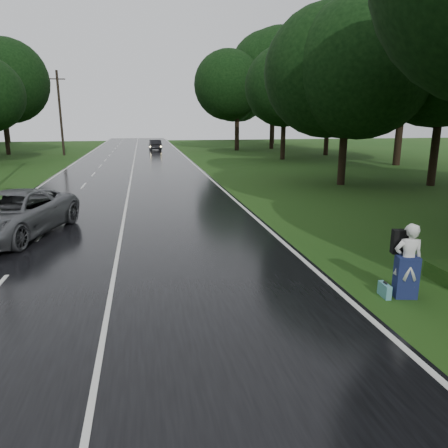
{
  "coord_description": "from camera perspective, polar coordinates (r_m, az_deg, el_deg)",
  "views": [
    {
      "loc": [
        0.97,
        -9.0,
        4.39
      ],
      "look_at": [
        3.42,
        3.84,
        1.1
      ],
      "focal_mm": 33.78,
      "sensor_mm": 36.0,
      "label": 1
    }
  ],
  "objects": [
    {
      "name": "ground",
      "position": [
        10.06,
        -15.6,
        -12.29
      ],
      "size": [
        160.0,
        160.0,
        0.0
      ],
      "primitive_type": "plane",
      "color": "#204213",
      "rests_on": "ground"
    },
    {
      "name": "road",
      "position": [
        29.35,
        -12.63,
        5.22
      ],
      "size": [
        12.0,
        140.0,
        0.04
      ],
      "primitive_type": "cube",
      "color": "black",
      "rests_on": "ground"
    },
    {
      "name": "lane_center",
      "position": [
        29.34,
        -12.63,
        5.26
      ],
      "size": [
        0.12,
        140.0,
        0.01
      ],
      "primitive_type": "cube",
      "color": "silver",
      "rests_on": "road"
    },
    {
      "name": "grey_car",
      "position": [
        17.67,
        -26.73,
        1.17
      ],
      "size": [
        4.47,
        6.66,
        1.7
      ],
      "primitive_type": "imported",
      "rotation": [
        0.0,
        0.0,
        5.99
      ],
      "color": "#57595D",
      "rests_on": "road"
    },
    {
      "name": "far_car",
      "position": [
        61.06,
        -9.31,
        10.52
      ],
      "size": [
        1.72,
        4.42,
        1.43
      ],
      "primitive_type": "imported",
      "rotation": [
        0.0,
        0.0,
        3.19
      ],
      "color": "black",
      "rests_on": "road"
    },
    {
      "name": "hitchhiker",
      "position": [
        11.43,
        23.52,
        -4.91
      ],
      "size": [
        0.78,
        0.73,
        1.92
      ],
      "color": "silver",
      "rests_on": "ground"
    },
    {
      "name": "suitcase",
      "position": [
        11.49,
        20.9,
        -8.36
      ],
      "size": [
        0.18,
        0.5,
        0.35
      ],
      "primitive_type": "cube",
      "rotation": [
        0.0,
        0.0,
        6.21
      ],
      "color": "#5499A4",
      "rests_on": "ground"
    },
    {
      "name": "utility_pole_far",
      "position": [
        55.61,
        -20.82,
        8.68
      ],
      "size": [
        1.8,
        0.28,
        9.84
      ],
      "primitive_type": null,
      "color": "black",
      "rests_on": "ground"
    },
    {
      "name": "tree_left_f",
      "position": [
        59.52,
        -27.12,
        8.36
      ],
      "size": [
        9.57,
        9.57,
        14.95
      ],
      "primitive_type": null,
      "color": "black",
      "rests_on": "ground"
    },
    {
      "name": "tree_right_d",
      "position": [
        29.94,
        15.5,
        5.18
      ],
      "size": [
        7.97,
        7.97,
        12.45
      ],
      "primitive_type": null,
      "color": "black",
      "rests_on": "ground"
    },
    {
      "name": "tree_right_e",
      "position": [
        47.3,
        7.91,
        8.66
      ],
      "size": [
        8.63,
        8.63,
        13.48
      ],
      "primitive_type": null,
      "color": "black",
      "rests_on": "ground"
    },
    {
      "name": "tree_right_f",
      "position": [
        60.36,
        1.74,
        9.94
      ],
      "size": [
        10.05,
        10.05,
        15.71
      ],
      "primitive_type": null,
      "color": "black",
      "rests_on": "ground"
    }
  ]
}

